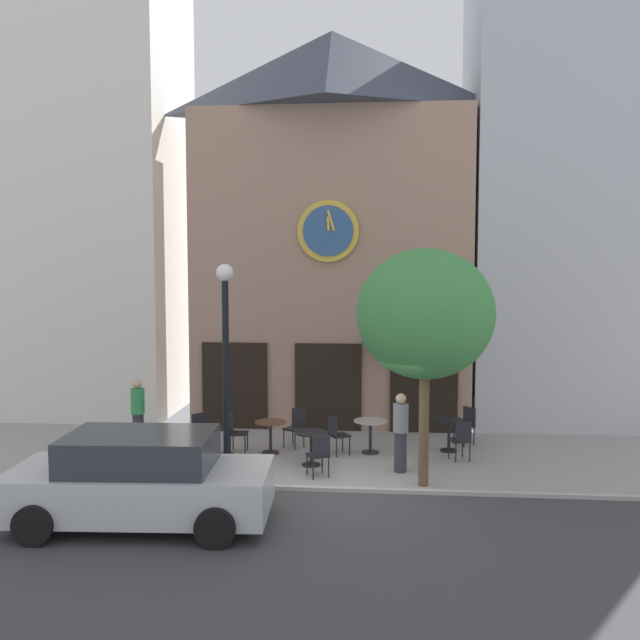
% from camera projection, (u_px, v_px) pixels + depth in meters
% --- Properties ---
extents(ground_plane, '(27.97, 10.96, 0.13)m').
position_uv_depth(ground_plane, '(353.00, 503.00, 12.55)').
color(ground_plane, gray).
extents(clock_building, '(7.48, 3.49, 10.63)m').
position_uv_depth(clock_building, '(332.00, 223.00, 18.72)').
color(clock_building, '#9E7A66').
rests_on(clock_building, ground_plane).
extents(neighbor_building_left, '(5.90, 4.26, 14.11)m').
position_uv_depth(neighbor_building_left, '(80.00, 174.00, 20.27)').
color(neighbor_building_left, silver).
rests_on(neighbor_building_left, ground_plane).
extents(neighbor_building_right, '(6.68, 4.02, 14.32)m').
position_uv_depth(neighbor_building_right, '(592.00, 163.00, 18.85)').
color(neighbor_building_right, '#B2B2BC').
rests_on(neighbor_building_right, ground_plane).
extents(street_lamp, '(0.36, 0.36, 4.37)m').
position_uv_depth(street_lamp, '(226.00, 367.00, 14.28)').
color(street_lamp, black).
rests_on(street_lamp, ground_plane).
extents(street_tree, '(2.68, 2.41, 4.67)m').
position_uv_depth(street_tree, '(425.00, 314.00, 13.21)').
color(street_tree, brown).
rests_on(street_tree, ground_plane).
extents(cafe_table_center, '(0.61, 0.61, 0.74)m').
position_uv_depth(cafe_table_center, '(214.00, 439.00, 15.19)').
color(cafe_table_center, black).
rests_on(cafe_table_center, ground_plane).
extents(cafe_table_near_curb, '(0.72, 0.72, 0.74)m').
position_uv_depth(cafe_table_near_curb, '(270.00, 431.00, 15.76)').
color(cafe_table_near_curb, black).
rests_on(cafe_table_near_curb, ground_plane).
extents(cafe_table_rightmost, '(0.73, 0.73, 0.74)m').
position_uv_depth(cafe_table_rightmost, '(311.00, 441.00, 14.78)').
color(cafe_table_rightmost, black).
rests_on(cafe_table_rightmost, ground_plane).
extents(cafe_table_center_right, '(0.78, 0.78, 0.77)m').
position_uv_depth(cafe_table_center_right, '(370.00, 429.00, 15.76)').
color(cafe_table_center_right, black).
rests_on(cafe_table_center_right, ground_plane).
extents(cafe_table_leftmost, '(0.66, 0.66, 0.76)m').
position_uv_depth(cafe_table_leftmost, '(449.00, 429.00, 15.92)').
color(cafe_table_leftmost, black).
rests_on(cafe_table_leftmost, ground_plane).
extents(cafe_chair_curbside, '(0.54, 0.54, 0.90)m').
position_uv_depth(cafe_chair_curbside, '(319.00, 452.00, 13.93)').
color(cafe_chair_curbside, black).
rests_on(cafe_chair_curbside, ground_plane).
extents(cafe_chair_near_tree, '(0.57, 0.57, 0.90)m').
position_uv_depth(cafe_chair_near_tree, '(201.00, 429.00, 15.87)').
color(cafe_chair_near_tree, black).
rests_on(cafe_chair_near_tree, ground_plane).
extents(cafe_chair_facing_wall, '(0.41, 0.41, 0.90)m').
position_uv_depth(cafe_chair_facing_wall, '(235.00, 430.00, 15.83)').
color(cafe_chair_facing_wall, black).
rests_on(cafe_chair_facing_wall, ground_plane).
extents(cafe_chair_by_entrance, '(0.55, 0.55, 0.90)m').
position_uv_depth(cafe_chair_by_entrance, '(336.00, 432.00, 15.59)').
color(cafe_chair_by_entrance, black).
rests_on(cafe_chair_by_entrance, ground_plane).
extents(cafe_chair_outer, '(0.56, 0.56, 0.90)m').
position_uv_depth(cafe_chair_outer, '(466.00, 423.00, 16.55)').
color(cafe_chair_outer, black).
rests_on(cafe_chair_outer, ground_plane).
extents(cafe_chair_near_lamp, '(0.55, 0.55, 0.90)m').
position_uv_depth(cafe_chair_near_lamp, '(296.00, 425.00, 16.32)').
color(cafe_chair_near_lamp, black).
rests_on(cafe_chair_near_lamp, ground_plane).
extents(cafe_chair_under_awning, '(0.52, 0.52, 0.90)m').
position_uv_depth(cafe_chair_under_awning, '(461.00, 438.00, 15.11)').
color(cafe_chair_under_awning, black).
rests_on(cafe_chair_under_awning, ground_plane).
extents(pedestrian_grey, '(0.44, 0.44, 1.67)m').
position_uv_depth(pedestrian_grey, '(401.00, 431.00, 14.30)').
color(pedestrian_grey, '#2D2D38').
rests_on(pedestrian_grey, ground_plane).
extents(pedestrian_green, '(0.33, 0.33, 1.67)m').
position_uv_depth(pedestrian_green, '(138.00, 413.00, 16.09)').
color(pedestrian_green, '#2D2D38').
rests_on(pedestrian_green, ground_plane).
extents(parked_car_silver, '(4.39, 2.20, 1.55)m').
position_uv_depth(parked_car_silver, '(141.00, 480.00, 11.38)').
color(parked_car_silver, '#B7BABF').
rests_on(parked_car_silver, ground_plane).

